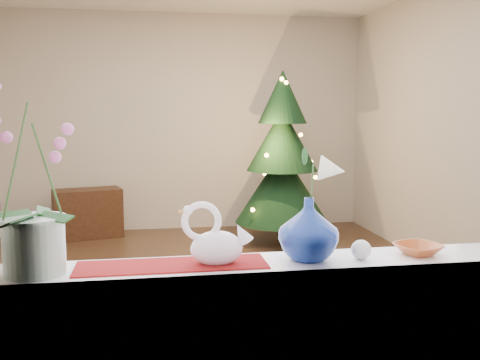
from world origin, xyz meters
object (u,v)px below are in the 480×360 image
Objects in this scene: paperweight at (361,250)px; side_table at (88,213)px; swan at (217,235)px; amber_dish at (418,250)px; xmas_tree at (282,157)px; blue_vase at (309,224)px; orchid_pot at (31,179)px.

paperweight is 4.86m from side_table.
swan reaches higher than paperweight.
paperweight reaches higher than amber_dish.
paperweight is at bearing -99.74° from xmas_tree.
xmas_tree reaches higher than swan.
blue_vase reaches higher than amber_dish.
side_table is at bearing 112.84° from swan.
orchid_pot is at bearing -179.05° from blue_vase.
swan is 3.46× the size of paperweight.
paperweight is 0.26m from amber_dish.
swan is 1.79× the size of amber_dish.
paperweight is at bearing -0.82° from orchid_pot.
xmas_tree reaches higher than amber_dish.
paperweight is at bearing -9.54° from blue_vase.
paperweight is 0.52× the size of amber_dish.
orchid_pot reaches higher than swan.
blue_vase is 0.23m from paperweight.
amber_dish is 4.01m from xmas_tree.
swan is 0.56m from paperweight.
paperweight is at bearing -172.89° from amber_dish.
xmas_tree is at bearing 64.79° from orchid_pot.
paperweight reaches higher than side_table.
amber_dish is 4.92m from side_table.
xmas_tree reaches higher than blue_vase.
orchid_pot is 0.68m from swan.
side_table is at bearing 111.59° from amber_dish.
orchid_pot is 0.86× the size of side_table.
amber_dish is at bearing -83.40° from side_table.
xmas_tree is (0.44, 3.99, 0.04)m from amber_dish.
blue_vase is 0.14× the size of xmas_tree.
xmas_tree is (1.24, 3.99, -0.06)m from swan.
orchid_pot is 1.23m from paperweight.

